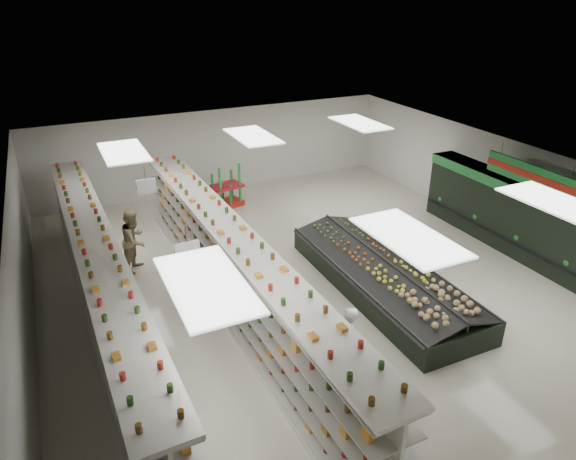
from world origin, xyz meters
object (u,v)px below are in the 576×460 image
shopper_background (134,240)px  gondola_left (103,287)px  soda_endcap (226,188)px  gondola_center (234,276)px  shopper_main (347,341)px  produce_island (383,275)px

shopper_background → gondola_left: bearing=-171.6°
soda_endcap → shopper_background: bearing=-139.3°
gondola_left → gondola_center: 3.12m
soda_endcap → shopper_main: bearing=-94.2°
shopper_main → produce_island: bearing=-173.3°
gondola_left → produce_island: (6.94, -1.59, -0.59)m
produce_island → shopper_main: shopper_main is taller
gondola_center → soda_endcap: gondola_center is taller
produce_island → gondola_center: bearing=169.5°
produce_island → soda_endcap: 7.61m
gondola_left → shopper_main: 5.91m
gondola_left → gondola_center: bearing=-17.5°
gondola_center → produce_island: (3.94, -0.73, -0.60)m
produce_island → soda_endcap: soda_endcap is taller
gondola_center → shopper_background: 3.75m
produce_island → gondola_left: bearing=167.1°
gondola_left → shopper_main: bearing=-43.8°
soda_endcap → shopper_main: 9.78m
soda_endcap → shopper_background: size_ratio=0.80×
gondola_left → soda_endcap: size_ratio=8.70×
gondola_left → produce_island: 7.15m
produce_island → shopper_main: (-2.58, -2.38, 0.35)m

